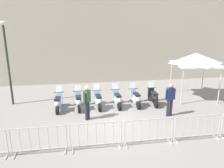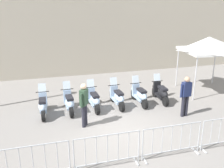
{
  "view_description": "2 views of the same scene",
  "coord_description": "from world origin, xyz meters",
  "px_view_note": "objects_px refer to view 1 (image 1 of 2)",
  "views": [
    {
      "loc": [
        -0.4,
        -9.22,
        4.5
      ],
      "look_at": [
        -0.03,
        2.62,
        1.26
      ],
      "focal_mm": 34.16,
      "sensor_mm": 36.0,
      "label": 1
    },
    {
      "loc": [
        -1.55,
        -8.28,
        4.64
      ],
      "look_at": [
        -0.01,
        2.15,
        1.15
      ],
      "focal_mm": 40.56,
      "sensor_mm": 36.0,
      "label": 2
    }
  ],
  "objects_px": {
    "motorcycle_4": "(136,98)",
    "street_lamp": "(7,55)",
    "canopy_tent": "(196,59)",
    "motorcycle_0": "(58,103)",
    "officer_near_row_end": "(170,98)",
    "barrier_segment_4": "(197,128)",
    "motorcycle_3": "(117,99)",
    "barrier_segment_3": "(149,132)",
    "barrier_segment_1": "(39,141)",
    "motorcycle_1": "(79,101)",
    "officer_mid_plaza": "(87,101)",
    "motorcycle_2": "(98,100)",
    "barrier_segment_2": "(96,136)",
    "motorcycle_5": "(153,97)"
  },
  "relations": [
    {
      "from": "barrier_segment_4",
      "to": "officer_mid_plaza",
      "type": "xyz_separation_m",
      "value": [
        -4.6,
        2.12,
        0.46
      ]
    },
    {
      "from": "motorcycle_0",
      "to": "barrier_segment_2",
      "type": "height_order",
      "value": "motorcycle_0"
    },
    {
      "from": "motorcycle_3",
      "to": "barrier_segment_1",
      "type": "distance_m",
      "value": 5.51
    },
    {
      "from": "street_lamp",
      "to": "officer_mid_plaza",
      "type": "distance_m",
      "value": 5.48
    },
    {
      "from": "motorcycle_0",
      "to": "motorcycle_5",
      "type": "relative_size",
      "value": 1.0
    },
    {
      "from": "motorcycle_3",
      "to": "barrier_segment_4",
      "type": "distance_m",
      "value": 4.86
    },
    {
      "from": "motorcycle_1",
      "to": "officer_mid_plaza",
      "type": "distance_m",
      "value": 1.61
    },
    {
      "from": "motorcycle_1",
      "to": "officer_mid_plaza",
      "type": "relative_size",
      "value": 0.99
    },
    {
      "from": "motorcycle_3",
      "to": "officer_near_row_end",
      "type": "distance_m",
      "value": 3.0
    },
    {
      "from": "motorcycle_3",
      "to": "officer_near_row_end",
      "type": "xyz_separation_m",
      "value": [
        2.61,
        -1.38,
        0.53
      ]
    },
    {
      "from": "motorcycle_2",
      "to": "motorcycle_5",
      "type": "bearing_deg",
      "value": 7.53
    },
    {
      "from": "motorcycle_1",
      "to": "motorcycle_3",
      "type": "bearing_deg",
      "value": 7.24
    },
    {
      "from": "motorcycle_3",
      "to": "motorcycle_4",
      "type": "relative_size",
      "value": 1.0
    },
    {
      "from": "street_lamp",
      "to": "officer_near_row_end",
      "type": "bearing_deg",
      "value": -12.62
    },
    {
      "from": "motorcycle_3",
      "to": "officer_mid_plaza",
      "type": "relative_size",
      "value": 0.99
    },
    {
      "from": "officer_mid_plaza",
      "to": "canopy_tent",
      "type": "bearing_deg",
      "value": 25.18
    },
    {
      "from": "motorcycle_4",
      "to": "barrier_segment_2",
      "type": "distance_m",
      "value": 4.93
    },
    {
      "from": "barrier_segment_1",
      "to": "canopy_tent",
      "type": "relative_size",
      "value": 0.67
    },
    {
      "from": "barrier_segment_3",
      "to": "barrier_segment_4",
      "type": "height_order",
      "value": "same"
    },
    {
      "from": "motorcycle_0",
      "to": "officer_near_row_end",
      "type": "bearing_deg",
      "value": -8.93
    },
    {
      "from": "motorcycle_2",
      "to": "motorcycle_3",
      "type": "height_order",
      "value": "same"
    },
    {
      "from": "motorcycle_4",
      "to": "street_lamp",
      "type": "height_order",
      "value": "street_lamp"
    },
    {
      "from": "motorcycle_5",
      "to": "canopy_tent",
      "type": "bearing_deg",
      "value": 21.32
    },
    {
      "from": "motorcycle_1",
      "to": "officer_near_row_end",
      "type": "bearing_deg",
      "value": -12.98
    },
    {
      "from": "motorcycle_3",
      "to": "barrier_segment_2",
      "type": "bearing_deg",
      "value": -103.28
    },
    {
      "from": "barrier_segment_3",
      "to": "canopy_tent",
      "type": "bearing_deg",
      "value": 54.31
    },
    {
      "from": "street_lamp",
      "to": "motorcycle_2",
      "type": "bearing_deg",
      "value": -8.04
    },
    {
      "from": "motorcycle_4",
      "to": "motorcycle_0",
      "type": "bearing_deg",
      "value": -172.18
    },
    {
      "from": "motorcycle_4",
      "to": "canopy_tent",
      "type": "xyz_separation_m",
      "value": [
        3.83,
        1.24,
        2.06
      ]
    },
    {
      "from": "motorcycle_2",
      "to": "street_lamp",
      "type": "distance_m",
      "value": 5.7
    },
    {
      "from": "street_lamp",
      "to": "officer_near_row_end",
      "type": "xyz_separation_m",
      "value": [
        8.77,
        -1.96,
        -1.97
      ]
    },
    {
      "from": "officer_mid_plaza",
      "to": "barrier_segment_3",
      "type": "bearing_deg",
      "value": -42.88
    },
    {
      "from": "motorcycle_5",
      "to": "officer_mid_plaza",
      "type": "xyz_separation_m",
      "value": [
        -3.72,
        -1.97,
        0.53
      ]
    },
    {
      "from": "canopy_tent",
      "to": "motorcycle_1",
      "type": "bearing_deg",
      "value": -166.88
    },
    {
      "from": "motorcycle_1",
      "to": "motorcycle_3",
      "type": "xyz_separation_m",
      "value": [
        2.17,
        0.28,
        0.0
      ]
    },
    {
      "from": "motorcycle_3",
      "to": "motorcycle_4",
      "type": "height_order",
      "value": "same"
    },
    {
      "from": "barrier_segment_1",
      "to": "street_lamp",
      "type": "distance_m",
      "value": 6.51
    },
    {
      "from": "officer_near_row_end",
      "to": "barrier_segment_2",
      "type": "bearing_deg",
      "value": -140.94
    },
    {
      "from": "motorcycle_0",
      "to": "canopy_tent",
      "type": "relative_size",
      "value": 0.59
    },
    {
      "from": "barrier_segment_2",
      "to": "officer_near_row_end",
      "type": "xyz_separation_m",
      "value": [
        3.63,
        2.95,
        0.46
      ]
    },
    {
      "from": "motorcycle_1",
      "to": "street_lamp",
      "type": "bearing_deg",
      "value": 167.81
    },
    {
      "from": "motorcycle_0",
      "to": "barrier_segment_3",
      "type": "bearing_deg",
      "value": -40.25
    },
    {
      "from": "barrier_segment_4",
      "to": "street_lamp",
      "type": "height_order",
      "value": "street_lamp"
    },
    {
      "from": "motorcycle_3",
      "to": "barrier_segment_4",
      "type": "height_order",
      "value": "motorcycle_3"
    },
    {
      "from": "motorcycle_2",
      "to": "barrier_segment_2",
      "type": "distance_m",
      "value": 4.2
    },
    {
      "from": "barrier_segment_3",
      "to": "officer_mid_plaza",
      "type": "xyz_separation_m",
      "value": [
        -2.57,
        2.39,
        0.46
      ]
    },
    {
      "from": "barrier_segment_1",
      "to": "motorcycle_5",
      "type": "bearing_deg",
      "value": 43.21
    },
    {
      "from": "barrier_segment_3",
      "to": "officer_mid_plaza",
      "type": "distance_m",
      "value": 3.54
    },
    {
      "from": "motorcycle_3",
      "to": "barrier_segment_3",
      "type": "distance_m",
      "value": 4.18
    },
    {
      "from": "barrier_segment_4",
      "to": "officer_near_row_end",
      "type": "distance_m",
      "value": 2.5
    }
  ]
}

